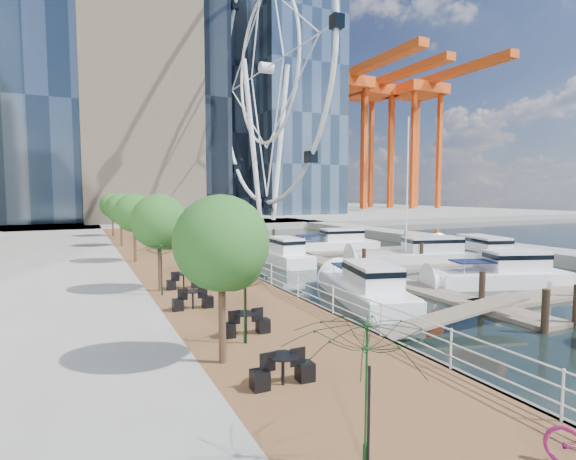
% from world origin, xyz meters
% --- Properties ---
extents(ground, '(520.00, 520.00, 0.00)m').
position_xyz_m(ground, '(0.00, 0.00, 0.00)').
color(ground, black).
rests_on(ground, ground).
extents(boardwalk, '(6.00, 60.00, 1.00)m').
position_xyz_m(boardwalk, '(-9.00, 15.00, 0.50)').
color(boardwalk, brown).
rests_on(boardwalk, ground).
extents(seawall, '(0.25, 60.00, 1.00)m').
position_xyz_m(seawall, '(-6.00, 15.00, 0.50)').
color(seawall, '#595954').
rests_on(seawall, ground).
extents(land_far, '(200.00, 114.00, 1.00)m').
position_xyz_m(land_far, '(0.00, 102.00, 0.50)').
color(land_far, gray).
rests_on(land_far, ground).
extents(breakwater, '(4.00, 60.00, 1.00)m').
position_xyz_m(breakwater, '(20.00, 20.00, 0.50)').
color(breakwater, gray).
rests_on(breakwater, ground).
extents(pier, '(14.00, 12.00, 1.00)m').
position_xyz_m(pier, '(14.00, 52.00, 0.50)').
color(pier, gray).
rests_on(pier, ground).
extents(railing, '(0.10, 60.00, 1.05)m').
position_xyz_m(railing, '(-6.10, 15.00, 1.52)').
color(railing, white).
rests_on(railing, boardwalk).
extents(floating_docks, '(16.00, 34.00, 2.60)m').
position_xyz_m(floating_docks, '(7.97, 9.98, 0.49)').
color(floating_docks, '#6D6051').
rests_on(floating_docks, ground).
extents(ferris_wheel, '(5.80, 45.60, 47.80)m').
position_xyz_m(ferris_wheel, '(14.00, 52.00, 25.92)').
color(ferris_wheel, white).
rests_on(ferris_wheel, ground).
extents(port_cranes, '(40.00, 52.00, 38.00)m').
position_xyz_m(port_cranes, '(67.67, 95.67, 20.00)').
color(port_cranes, '#D84C14').
rests_on(port_cranes, ground).
extents(street_trees, '(2.60, 42.60, 4.60)m').
position_xyz_m(street_trees, '(-11.40, 14.00, 4.29)').
color(street_trees, '#3F2B1C').
rests_on(street_trees, ground).
extents(cafe_tables, '(2.50, 13.70, 0.74)m').
position_xyz_m(cafe_tables, '(-10.40, -2.00, 1.37)').
color(cafe_tables, black).
rests_on(cafe_tables, ground).
extents(yacht_foreground, '(9.19, 5.15, 2.15)m').
position_xyz_m(yacht_foreground, '(8.15, 1.12, 0.00)').
color(yacht_foreground, white).
rests_on(yacht_foreground, ground).
extents(pedestrian_near, '(0.84, 0.69, 1.97)m').
position_xyz_m(pedestrian_near, '(-7.27, 4.47, 1.98)').
color(pedestrian_near, '#4A5262').
rests_on(pedestrian_near, boardwalk).
extents(pedestrian_mid, '(0.97, 1.05, 1.74)m').
position_xyz_m(pedestrian_mid, '(-8.06, 19.51, 1.87)').
color(pedestrian_mid, '#8B6960').
rests_on(pedestrian_mid, boardwalk).
extents(pedestrian_far, '(1.02, 0.44, 1.72)m').
position_xyz_m(pedestrian_far, '(-9.06, 33.00, 1.86)').
color(pedestrian_far, '#2E343A').
rests_on(pedestrian_far, boardwalk).
extents(moored_yachts, '(21.85, 34.87, 11.50)m').
position_xyz_m(moored_yachts, '(8.29, 8.76, 0.00)').
color(moored_yachts, silver).
rests_on(moored_yachts, ground).
extents(cafe_seating, '(4.44, 17.76, 2.65)m').
position_xyz_m(cafe_seating, '(-10.80, -5.25, 2.23)').
color(cafe_seating, black).
rests_on(cafe_seating, ground).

